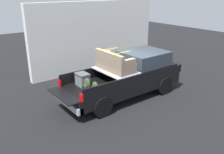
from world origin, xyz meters
TOP-DOWN VIEW (x-y plane):
  - ground_plane at (0.00, 0.00)m, footprint 40.00×40.00m
  - pickup_truck at (0.39, 0.00)m, footprint 6.05×2.06m
  - building_facade at (1.45, 4.19)m, footprint 8.28×0.36m

SIDE VIEW (x-z plane):
  - ground_plane at x=0.00m, z-range 0.00..0.00m
  - pickup_truck at x=0.39m, z-range -0.13..2.09m
  - building_facade at x=1.45m, z-range 0.00..4.00m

